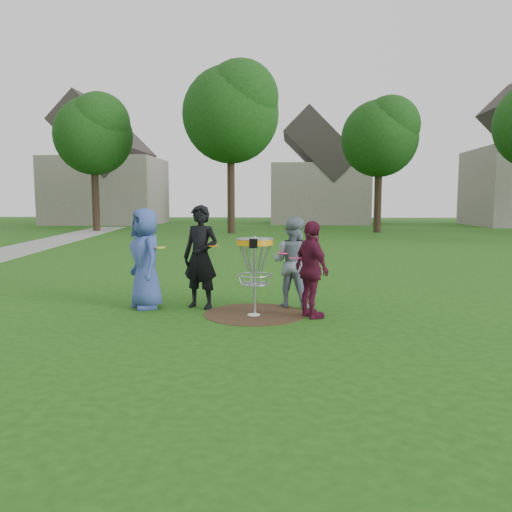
# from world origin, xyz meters

# --- Properties ---
(ground) EXTENTS (100.00, 100.00, 0.00)m
(ground) POSITION_xyz_m (0.00, 0.00, 0.00)
(ground) COLOR #19470F
(ground) RESTS_ON ground
(dirt_patch) EXTENTS (1.80, 1.80, 0.01)m
(dirt_patch) POSITION_xyz_m (0.00, 0.00, 0.00)
(dirt_patch) COLOR #47331E
(dirt_patch) RESTS_ON ground
(player_blue) EXTENTS (1.01, 1.08, 1.86)m
(player_blue) POSITION_xyz_m (-2.05, 0.38, 0.93)
(player_blue) COLOR #364B96
(player_blue) RESTS_ON ground
(player_black) EXTENTS (0.82, 0.67, 1.92)m
(player_black) POSITION_xyz_m (-1.04, 0.46, 0.96)
(player_black) COLOR black
(player_black) RESTS_ON ground
(player_grey) EXTENTS (0.99, 0.88, 1.69)m
(player_grey) POSITION_xyz_m (0.66, 0.68, 0.84)
(player_grey) COLOR gray
(player_grey) RESTS_ON ground
(player_maroon) EXTENTS (0.81, 1.05, 1.66)m
(player_maroon) POSITION_xyz_m (0.98, -0.20, 0.83)
(player_maroon) COLOR #53132A
(player_maroon) RESTS_ON ground
(disc_on_grass) EXTENTS (0.22, 0.22, 0.02)m
(disc_on_grass) POSITION_xyz_m (-0.01, -0.11, 0.01)
(disc_on_grass) COLOR white
(disc_on_grass) RESTS_ON ground
(disc_golf_basket) EXTENTS (0.66, 0.67, 1.38)m
(disc_golf_basket) POSITION_xyz_m (0.00, -0.00, 1.02)
(disc_golf_basket) COLOR #9EA0A5
(disc_golf_basket) RESTS_ON ground
(held_discs) EXTENTS (2.71, 0.85, 0.18)m
(held_discs) POSITION_xyz_m (-0.35, 0.25, 1.09)
(held_discs) COLOR yellow
(held_discs) RESTS_ON ground
(tree_row) EXTENTS (51.20, 17.42, 9.90)m
(tree_row) POSITION_xyz_m (0.44, 20.67, 6.21)
(tree_row) COLOR #38281C
(tree_row) RESTS_ON ground
(house_row) EXTENTS (44.50, 10.65, 11.62)m
(house_row) POSITION_xyz_m (4.78, 33.07, 4.14)
(house_row) COLOR gray
(house_row) RESTS_ON ground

